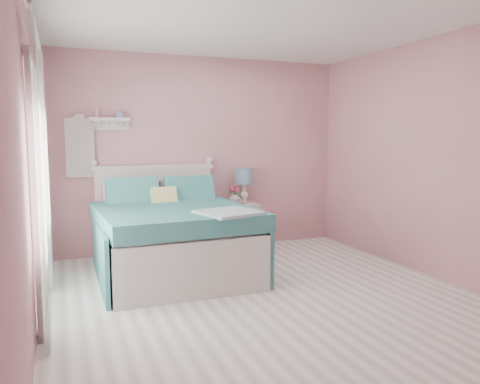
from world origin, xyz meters
TOP-DOWN VIEW (x-y plane):
  - floor at (0.00, 0.00)m, footprint 4.50×4.50m
  - room_shell at (0.00, 0.00)m, footprint 4.50×4.50m
  - bed at (-0.64, 1.23)m, footprint 1.68×2.06m
  - nightstand at (0.50, 2.01)m, footprint 0.44×0.43m
  - table_lamp at (0.57, 2.07)m, footprint 0.24×0.24m
  - vase at (0.41, 2.01)m, footprint 0.19×0.19m
  - teacup at (0.45, 1.91)m, footprint 0.13×0.13m
  - roses at (0.40, 2.00)m, footprint 0.14×0.11m
  - wall_shelf at (-1.19, 2.19)m, footprint 0.50×0.15m
  - hanging_dress at (-1.55, 2.18)m, footprint 0.34×0.03m
  - french_door at (-1.97, 0.40)m, footprint 0.04×1.32m
  - curtain_near at (-1.92, -0.34)m, footprint 0.04×0.40m
  - curtain_far at (-1.92, 1.14)m, footprint 0.04×0.40m

SIDE VIEW (x-z plane):
  - floor at x=0.00m, z-range 0.00..0.00m
  - nightstand at x=0.50m, z-range 0.00..0.63m
  - bed at x=-0.64m, z-range -0.18..0.99m
  - teacup at x=0.45m, z-range 0.63..0.71m
  - vase at x=0.41m, z-range 0.63..0.80m
  - roses at x=0.40m, z-range 0.77..0.89m
  - table_lamp at x=0.57m, z-range 0.72..1.20m
  - french_door at x=-1.97m, z-range -0.01..2.15m
  - curtain_near at x=-1.92m, z-range 0.02..2.34m
  - curtain_far at x=-1.92m, z-range 0.02..2.34m
  - hanging_dress at x=-1.55m, z-range 1.04..1.76m
  - room_shell at x=0.00m, z-range -0.67..3.83m
  - wall_shelf at x=-1.19m, z-range 1.61..1.86m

